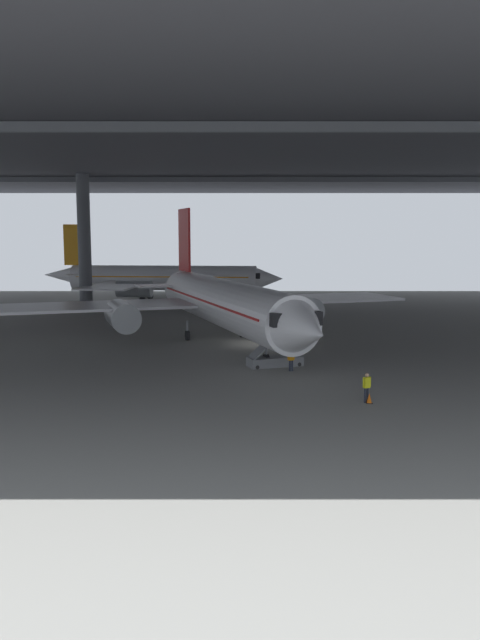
# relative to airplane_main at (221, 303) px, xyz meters

# --- Properties ---
(ground_plane) EXTENTS (110.00, 110.00, 0.00)m
(ground_plane) POSITION_rel_airplane_main_xyz_m (3.08, -0.61, -3.65)
(ground_plane) COLOR gray
(hangar_structure) EXTENTS (121.00, 99.00, 18.62)m
(hangar_structure) POSITION_rel_airplane_main_xyz_m (3.01, 13.15, 14.34)
(hangar_structure) COLOR #4C4F54
(hangar_structure) RESTS_ON ground_plane
(airplane_main) EXTENTS (39.15, 39.49, 12.52)m
(airplane_main) POSITION_rel_airplane_main_xyz_m (0.00, 0.00, 0.00)
(airplane_main) COLOR white
(airplane_main) RESTS_ON ground_plane
(boarding_stairs) EXTENTS (4.63, 2.74, 4.88)m
(boarding_stairs) POSITION_rel_airplane_main_xyz_m (4.24, -10.38, -2.90)
(boarding_stairs) COLOR slate
(boarding_stairs) RESTS_ON ground_plane
(crew_worker_near_nose) EXTENTS (0.51, 0.34, 1.75)m
(crew_worker_near_nose) POSITION_rel_airplane_main_xyz_m (8.90, -20.90, -2.64)
(crew_worker_near_nose) COLOR #232838
(crew_worker_near_nose) RESTS_ON ground_plane
(crew_worker_by_stairs) EXTENTS (0.53, 0.32, 1.56)m
(crew_worker_by_stairs) POSITION_rel_airplane_main_xyz_m (5.23, -12.21, -2.76)
(crew_worker_by_stairs) COLOR #232838
(crew_worker_by_stairs) RESTS_ON ground_plane
(airplane_distant) EXTENTS (35.95, 34.84, 11.27)m
(airplane_distant) POSITION_rel_airplane_main_xyz_m (-10.27, 37.02, -0.23)
(airplane_distant) COLOR white
(airplane_distant) RESTS_ON ground_plane
(traffic_cone_orange) EXTENTS (0.36, 0.36, 0.60)m
(traffic_cone_orange) POSITION_rel_airplane_main_xyz_m (9.04, -21.05, -3.35)
(traffic_cone_orange) COLOR black
(traffic_cone_orange) RESTS_ON ground_plane
(baggage_tug) EXTENTS (2.12, 2.51, 0.90)m
(baggage_tug) POSITION_rel_airplane_main_xyz_m (4.48, 8.67, -3.12)
(baggage_tug) COLOR yellow
(baggage_tug) RESTS_ON ground_plane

